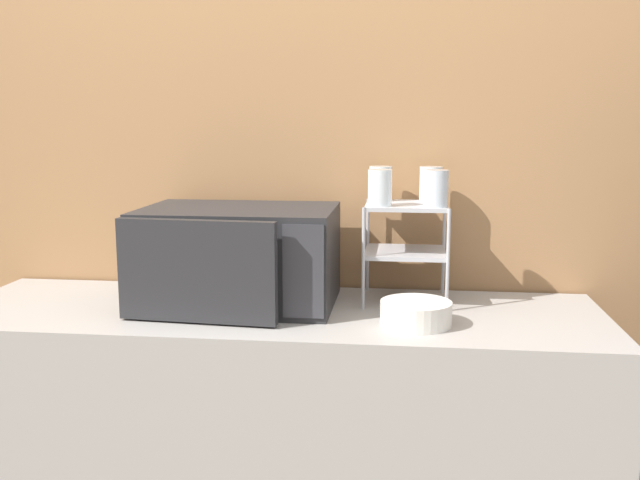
# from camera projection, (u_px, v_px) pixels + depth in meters

# --- Properties ---
(wall_back) EXTENTS (8.00, 0.06, 2.60)m
(wall_back) POSITION_uv_depth(u_px,v_px,m) (292.00, 171.00, 2.28)
(wall_back) COLOR #9E7047
(wall_back) RESTS_ON ground_plane
(counter) EXTENTS (1.84, 0.58, 0.93)m
(counter) POSITION_uv_depth(u_px,v_px,m) (276.00, 463.00, 2.09)
(counter) COLOR #9E9993
(counter) RESTS_ON ground_plane
(microwave) EXTENTS (0.55, 0.44, 0.28)m
(microwave) POSITION_uv_depth(u_px,v_px,m) (237.00, 257.00, 2.05)
(microwave) COLOR #262628
(microwave) RESTS_ON counter
(dish_rack) EXTENTS (0.24, 0.23, 0.29)m
(dish_rack) POSITION_uv_depth(u_px,v_px,m) (406.00, 231.00, 2.08)
(dish_rack) COLOR #B2B2B7
(dish_rack) RESTS_ON counter
(glass_front_left) EXTENTS (0.07, 0.07, 0.10)m
(glass_front_left) POSITION_uv_depth(u_px,v_px,m) (380.00, 188.00, 2.00)
(glass_front_left) COLOR silver
(glass_front_left) RESTS_ON dish_rack
(glass_back_right) EXTENTS (0.07, 0.07, 0.10)m
(glass_back_right) POSITION_uv_depth(u_px,v_px,m) (431.00, 184.00, 2.12)
(glass_back_right) COLOR silver
(glass_back_right) RESTS_ON dish_rack
(glass_front_right) EXTENTS (0.07, 0.07, 0.10)m
(glass_front_right) POSITION_uv_depth(u_px,v_px,m) (436.00, 188.00, 1.98)
(glass_front_right) COLOR silver
(glass_front_right) RESTS_ON dish_rack
(glass_back_left) EXTENTS (0.07, 0.07, 0.10)m
(glass_back_left) POSITION_uv_depth(u_px,v_px,m) (381.00, 183.00, 2.14)
(glass_back_left) COLOR silver
(glass_back_left) RESTS_ON dish_rack
(bowl) EXTENTS (0.19, 0.19, 0.06)m
(bowl) POSITION_uv_depth(u_px,v_px,m) (416.00, 314.00, 1.86)
(bowl) COLOR silver
(bowl) RESTS_ON counter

